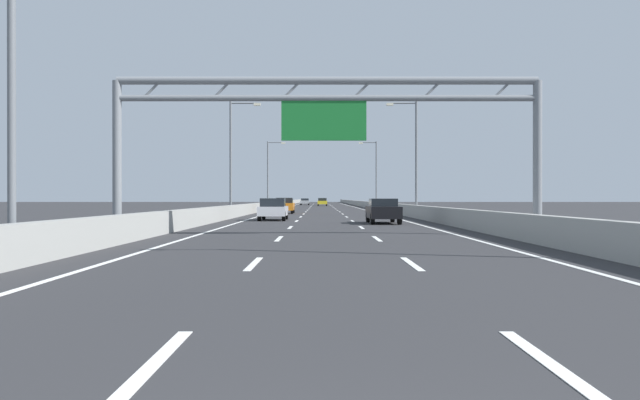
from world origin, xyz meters
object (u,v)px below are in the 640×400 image
streetlamp_left_near (23,36)px  streetlamp_right_far (376,170)px  white_car (275,209)px  sign_gantry (329,114)px  yellow_car (324,202)px  streetlamp_left_far (271,170)px  silver_car (307,202)px  streetlamp_left_mid (235,151)px  orange_car (286,206)px  streetlamp_right_mid (415,151)px  black_car (385,211)px

streetlamp_left_near → streetlamp_right_far: same height
streetlamp_left_near → white_car: 28.47m
sign_gantry → streetlamp_left_near: (-7.45, -10.36, 0.52)m
streetlamp_left_near → yellow_car: streetlamp_left_near is taller
streetlamp_left_far → yellow_car: size_ratio=2.28×
white_car → silver_car: bearing=90.0°
streetlamp_left_near → streetlamp_left_mid: same height
streetlamp_left_mid → orange_car: streetlamp_left_mid is taller
streetlamp_left_near → streetlamp_right_mid: 40.96m
yellow_car → black_car: bearing=-87.7°
streetlamp_left_near → streetlamp_left_far: bearing=90.0°
streetlamp_right_far → orange_car: 31.98m
black_car → yellow_car: size_ratio=1.12×
streetlamp_right_mid → orange_car: 14.79m
streetlamp_left_near → silver_car: size_ratio=2.03×
white_car → silver_car: 91.63m
streetlamp_left_far → streetlamp_right_far: bearing=0.0°
streetlamp_right_mid → black_car: 16.77m
sign_gantry → streetlamp_left_near: size_ratio=1.81×
streetlamp_left_far → white_car: 48.88m
streetlamp_right_mid → white_car: 15.72m
white_car → streetlamp_right_mid: bearing=43.5°
streetlamp_left_far → silver_car: 43.57m
streetlamp_left_near → black_car: (10.88, 22.55, -4.64)m
sign_gantry → streetlamp_right_far: streetlamp_right_far is taller
sign_gantry → white_car: bearing=101.1°
streetlamp_left_far → silver_car: size_ratio=2.03×
sign_gantry → silver_car: bearing=91.8°
sign_gantry → streetlamp_left_far: (-7.45, 65.93, 0.52)m
orange_car → yellow_car: orange_car is taller
streetlamp_left_mid → streetlamp_right_mid: size_ratio=1.00×
streetlamp_left_far → streetlamp_right_far: same height
white_car → yellow_car: bearing=87.3°
streetlamp_left_near → streetlamp_right_mid: size_ratio=1.00×
black_car → sign_gantry: bearing=-105.7°
streetlamp_left_mid → white_car: (4.04, -10.35, -4.65)m
streetlamp_right_mid → sign_gantry: bearing=-105.1°
sign_gantry → silver_car: 109.19m
silver_car → white_car: bearing=-90.0°
streetlamp_left_far → black_car: 55.03m
streetlamp_left_near → silver_car: streetlamp_left_near is taller
streetlamp_right_mid → orange_car: size_ratio=2.12×
orange_car → silver_car: size_ratio=0.96×
streetlamp_left_far → orange_car: 30.21m
streetlamp_left_near → white_car: bearing=81.7°
streetlamp_left_far → white_car: (4.04, -48.49, -4.65)m
streetlamp_right_mid → white_car: (-10.89, -10.35, -4.65)m
streetlamp_right_far → yellow_car: 29.23m
sign_gantry → streetlamp_right_mid: size_ratio=1.81×
streetlamp_left_mid → yellow_car: streetlamp_left_mid is taller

